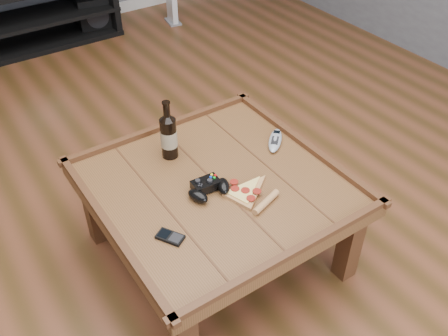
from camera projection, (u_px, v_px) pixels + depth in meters
ground at (217, 254)px, 2.40m from camera, size 6.00×6.00×0.00m
baseboard at (26, 30)px, 4.29m from camera, size 5.00×0.02×0.10m
coffee_table at (217, 194)px, 2.15m from camera, size 1.03×1.03×0.48m
media_console at (29, 17)px, 4.01m from camera, size 1.40×0.45×0.50m
beer_bottle at (169, 135)px, 2.19m from camera, size 0.07×0.07×0.28m
game_controller at (209, 188)px, 2.05m from camera, size 0.20×0.14×0.05m
pizza_slice at (248, 194)px, 2.05m from camera, size 0.25×0.32×0.03m
smartphone at (170, 237)px, 1.86m from camera, size 0.10×0.12×0.01m
remote_control at (275, 140)px, 2.33m from camera, size 0.18×0.17×0.03m
subwoofer at (94, 11)px, 4.34m from camera, size 0.34×0.34×0.30m
game_console at (172, 11)px, 4.46m from camera, size 0.14×0.20×0.24m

